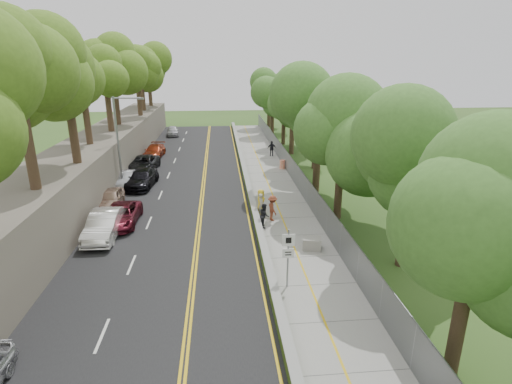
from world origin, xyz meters
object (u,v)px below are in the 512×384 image
(construction_barrel, at_px, (282,164))
(car_1, at_px, (105,225))
(streetlight, at_px, (120,137))
(signpost, at_px, (288,252))
(car_2, at_px, (121,215))
(person_far, at_px, (272,148))
(painter_0, at_px, (261,202))
(concrete_block, at_px, (312,243))

(construction_barrel, bearing_deg, car_1, -131.91)
(streetlight, distance_m, signpost, 20.72)
(car_1, xyz_separation_m, car_2, (0.58, 2.01, -0.15))
(construction_barrel, bearing_deg, person_far, 93.31)
(car_1, bearing_deg, painter_0, 16.03)
(person_far, bearing_deg, concrete_block, 90.68)
(streetlight, distance_m, car_1, 10.80)
(signpost, bearing_deg, concrete_block, 61.47)
(construction_barrel, bearing_deg, painter_0, -105.82)
(streetlight, distance_m, concrete_block, 19.36)
(streetlight, distance_m, construction_barrel, 16.25)
(car_1, relative_size, person_far, 2.81)
(streetlight, xyz_separation_m, person_far, (14.43, 11.22, -3.70))
(construction_barrel, distance_m, car_1, 20.78)
(streetlight, relative_size, construction_barrel, 8.73)
(signpost, distance_m, concrete_block, 4.78)
(car_2, bearing_deg, streetlight, 100.55)
(construction_barrel, xyz_separation_m, car_1, (-13.88, -15.46, 0.35))
(streetlight, xyz_separation_m, car_2, (1.46, -8.07, -3.93))
(car_2, bearing_deg, person_far, 56.38)
(car_1, distance_m, car_2, 2.10)
(streetlight, xyz_separation_m, concrete_block, (13.67, -13.04, -4.23))
(signpost, xyz_separation_m, car_2, (-10.05, 8.95, -1.26))
(construction_barrel, bearing_deg, concrete_block, -93.38)
(construction_barrel, height_order, car_1, car_1)
(construction_barrel, relative_size, person_far, 0.52)
(streetlight, height_order, painter_0, streetlight)
(signpost, relative_size, painter_0, 1.62)
(streetlight, relative_size, painter_0, 4.18)
(construction_barrel, relative_size, car_1, 0.18)
(streetlight, xyz_separation_m, car_1, (0.88, -10.08, -3.78))
(car_1, xyz_separation_m, painter_0, (10.33, 2.93, 0.15))
(streetlight, relative_size, car_1, 1.60)
(construction_barrel, distance_m, painter_0, 13.03)
(painter_0, bearing_deg, concrete_block, -139.04)
(signpost, xyz_separation_m, person_far, (2.91, 28.23, -1.02))
(concrete_block, bearing_deg, person_far, 88.22)
(signpost, relative_size, construction_barrel, 3.38)
(streetlight, height_order, car_1, streetlight)
(concrete_block, relative_size, person_far, 0.61)
(person_far, bearing_deg, signpost, 86.57)
(person_far, bearing_deg, streetlight, 40.33)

